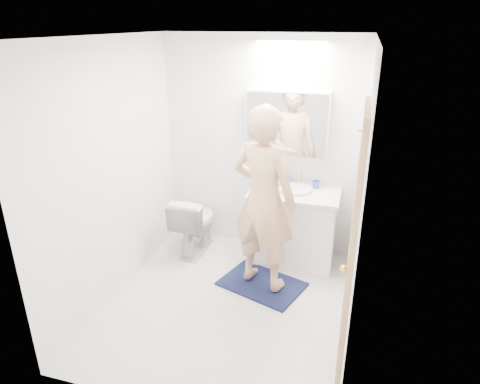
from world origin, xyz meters
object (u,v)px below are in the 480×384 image
(soap_bottle_a, at_px, (272,176))
(soap_bottle_b, at_px, (286,178))
(vanity_cabinet, at_px, (293,228))
(medicine_cabinet, at_px, (287,123))
(toilet, at_px, (195,223))
(toothbrush_cup, at_px, (316,185))
(person, at_px, (264,200))

(soap_bottle_a, relative_size, soap_bottle_b, 1.26)
(vanity_cabinet, distance_m, medicine_cabinet, 1.14)
(vanity_cabinet, height_order, toilet, vanity_cabinet)
(soap_bottle_b, bearing_deg, medicine_cabinet, 128.35)
(toilet, bearing_deg, soap_bottle_b, -162.74)
(vanity_cabinet, xyz_separation_m, toilet, (-1.11, -0.11, -0.04))
(medicine_cabinet, relative_size, soap_bottle_b, 5.47)
(toothbrush_cup, bearing_deg, soap_bottle_b, 176.52)
(soap_bottle_a, bearing_deg, soap_bottle_b, 10.76)
(medicine_cabinet, xyz_separation_m, person, (-0.05, -0.81, -0.55))
(person, distance_m, soap_bottle_b, 0.78)
(vanity_cabinet, xyz_separation_m, person, (-0.20, -0.60, 0.56))
(vanity_cabinet, bearing_deg, soap_bottle_b, 125.18)
(soap_bottle_a, bearing_deg, person, -83.78)
(vanity_cabinet, xyz_separation_m, toothbrush_cup, (0.20, 0.16, 0.47))
(medicine_cabinet, bearing_deg, toothbrush_cup, -8.07)
(person, xyz_separation_m, soap_bottle_b, (0.08, 0.78, -0.05))
(toilet, relative_size, person, 0.39)
(vanity_cabinet, height_order, person, person)
(soap_bottle_a, bearing_deg, toilet, -162.28)
(vanity_cabinet, relative_size, toothbrush_cup, 10.01)
(toilet, xyz_separation_m, soap_bottle_a, (0.83, 0.27, 0.57))
(toilet, bearing_deg, medicine_cabinet, -160.73)
(vanity_cabinet, relative_size, toilet, 1.28)
(medicine_cabinet, distance_m, soap_bottle_b, 0.60)
(vanity_cabinet, bearing_deg, person, -108.76)
(person, bearing_deg, medicine_cabinet, -74.87)
(medicine_cabinet, height_order, soap_bottle_a, medicine_cabinet)
(person, bearing_deg, soap_bottle_a, -64.92)
(medicine_cabinet, relative_size, person, 0.49)
(medicine_cabinet, distance_m, soap_bottle_a, 0.60)
(person, relative_size, soap_bottle_a, 8.90)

